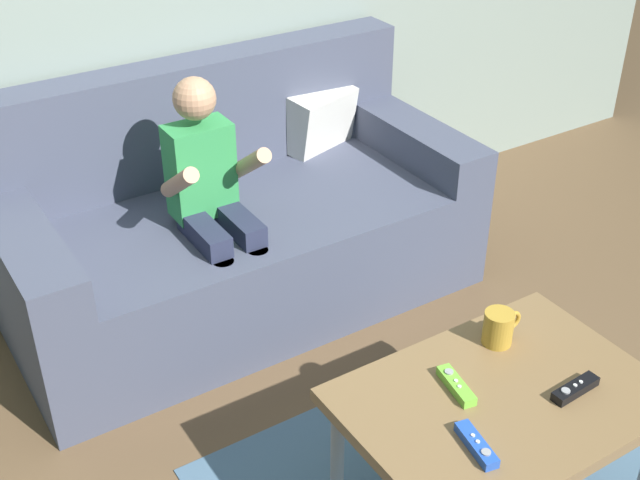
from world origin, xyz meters
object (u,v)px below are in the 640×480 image
at_px(coffee_table, 501,409).
at_px(game_remote_black_far_corner, 575,389).
at_px(person_seated_on_couch, 213,199).
at_px(coffee_mug, 499,327).
at_px(couch, 235,224).
at_px(game_remote_blue_near_edge, 477,445).
at_px(game_remote_lime_center, 456,385).

height_order(coffee_table, game_remote_black_far_corner, game_remote_black_far_corner).
relative_size(coffee_table, game_remote_black_far_corner, 5.44).
xyz_separation_m(person_seated_on_couch, coffee_mug, (0.35, -0.98, -0.03)).
bearing_deg(game_remote_black_far_corner, couch, 98.61).
bearing_deg(person_seated_on_couch, game_remote_blue_near_edge, -87.97).
xyz_separation_m(person_seated_on_couch, game_remote_blue_near_edge, (0.04, -1.24, -0.06)).
bearing_deg(coffee_mug, game_remote_blue_near_edge, -139.29).
distance_m(couch, game_remote_blue_near_edge, 1.44).
relative_size(couch, game_remote_black_far_corner, 11.79).
relative_size(person_seated_on_couch, game_remote_blue_near_edge, 6.37).
relative_size(couch, game_remote_blue_near_edge, 11.60).
relative_size(person_seated_on_couch, coffee_mug, 7.78).
height_order(couch, person_seated_on_couch, person_seated_on_couch).
distance_m(game_remote_lime_center, game_remote_black_far_corner, 0.29).
bearing_deg(coffee_table, couch, 92.52).
height_order(person_seated_on_couch, coffee_mug, person_seated_on_couch).
distance_m(coffee_table, coffee_mug, 0.23).
height_order(game_remote_black_far_corner, coffee_mug, coffee_mug).
relative_size(coffee_table, game_remote_lime_center, 5.35).
relative_size(couch, coffee_mug, 14.17).
bearing_deg(couch, coffee_table, -87.48).
bearing_deg(game_remote_blue_near_edge, coffee_table, 29.59).
xyz_separation_m(couch, coffee_table, (0.06, -1.32, 0.11)).
distance_m(couch, coffee_mug, 1.19).
height_order(couch, game_remote_black_far_corner, couch).
distance_m(person_seated_on_couch, game_remote_lime_center, 1.08).
xyz_separation_m(couch, game_remote_black_far_corner, (0.21, -1.41, 0.17)).
xyz_separation_m(person_seated_on_couch, game_remote_lime_center, (0.13, -1.06, -0.06)).
bearing_deg(coffee_table, game_remote_black_far_corner, -29.09).
height_order(game_remote_lime_center, game_remote_black_far_corner, same).
xyz_separation_m(couch, game_remote_lime_center, (-0.02, -1.24, 0.17)).
distance_m(couch, game_remote_lime_center, 1.26).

